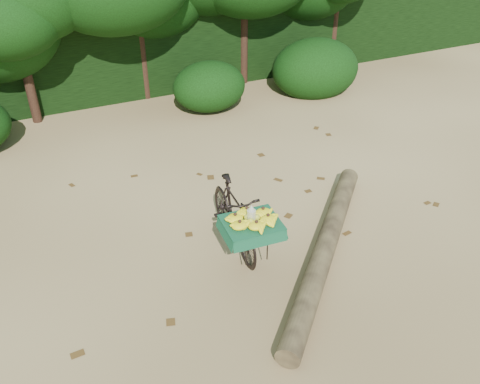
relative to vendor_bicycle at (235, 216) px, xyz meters
name	(u,v)px	position (x,y,z in m)	size (l,w,h in m)	color
ground	(226,249)	(-0.14, -0.04, -0.47)	(80.00, 80.00, 0.00)	tan
vendor_bicycle	(235,216)	(0.00, 0.00, 0.00)	(0.70, 1.67, 0.93)	black
fallen_log	(325,247)	(0.97, -0.69, -0.34)	(0.27, 0.27, 3.74)	brown
hedge_backdrop	(110,49)	(-0.14, 6.26, 0.43)	(26.00, 1.80, 1.80)	black
tree_row	(77,7)	(-0.79, 5.46, 1.53)	(14.50, 2.00, 4.00)	black
bush_clumps	(162,97)	(0.36, 4.26, -0.02)	(8.80, 1.70, 0.90)	black
leaf_litter	(208,222)	(-0.14, 0.61, -0.47)	(7.00, 7.30, 0.01)	#4A3013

